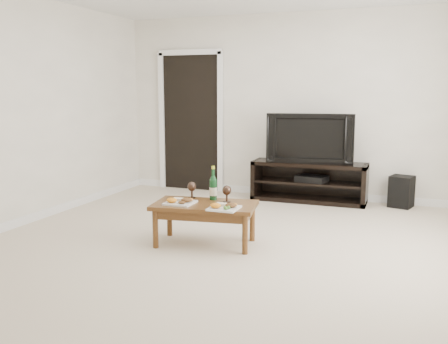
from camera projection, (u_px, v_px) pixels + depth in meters
floor at (223, 252)px, 4.76m from camera, size 5.50×5.50×0.00m
back_wall at (291, 106)px, 7.11m from camera, size 5.00×0.04×2.60m
doorway at (191, 123)px, 7.65m from camera, size 0.90×0.02×2.05m
media_console at (309, 182)px, 6.90m from camera, size 1.56×0.45×0.55m
television at (310, 138)px, 6.80m from camera, size 1.18×0.31×0.67m
av_receiver at (312, 179)px, 6.87m from camera, size 0.45×0.37×0.08m
subwoofer at (401, 192)px, 6.57m from camera, size 0.34×0.34×0.42m
coffee_table at (205, 224)px, 4.98m from camera, size 1.08×0.69×0.42m
plate_left at (180, 200)px, 4.92m from camera, size 0.27×0.27×0.07m
plate_right at (224, 206)px, 4.70m from camera, size 0.27×0.27×0.07m
wine_bottle at (213, 183)px, 5.08m from camera, size 0.07×0.07×0.35m
goblet_left at (192, 190)px, 5.18m from camera, size 0.09×0.09×0.17m
goblet_right at (227, 194)px, 4.99m from camera, size 0.09×0.09×0.17m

